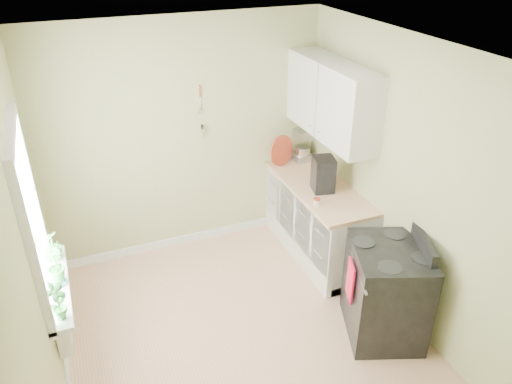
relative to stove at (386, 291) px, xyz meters
name	(u,v)px	position (x,y,z in m)	size (l,w,h in m)	color
floor	(244,339)	(-1.28, 0.38, -0.49)	(3.20, 3.60, 0.02)	tan
ceiling	(240,51)	(-1.28, 0.38, 2.23)	(3.20, 3.60, 0.02)	white
wall_back	(185,139)	(-1.28, 2.19, 0.87)	(3.20, 0.02, 2.70)	#BABB80
wall_left	(32,263)	(-2.89, 0.38, 0.87)	(0.02, 3.60, 2.70)	#BABB80
wall_right	(404,184)	(0.33, 0.38, 0.87)	(0.02, 3.60, 2.70)	#BABB80
base_cabinets	(317,221)	(0.02, 1.38, -0.04)	(0.60, 1.60, 0.87)	white
countertop	(319,187)	(0.01, 1.38, 0.41)	(0.64, 1.60, 0.04)	beige
upper_cabinets	(331,100)	(0.15, 1.48, 1.37)	(0.35, 1.40, 0.80)	white
window	(30,218)	(-2.86, 0.68, 1.07)	(0.06, 1.14, 1.44)	white
window_sill	(57,286)	(-2.79, 0.68, 0.40)	(0.18, 1.14, 0.04)	white
radiator	(62,321)	(-2.82, 0.63, 0.07)	(0.12, 0.50, 0.35)	white
wall_utensils	(202,120)	(-1.08, 2.16, 1.09)	(0.02, 0.14, 0.58)	beige
stove	(386,291)	(0.00, 0.00, 0.00)	(0.91, 0.95, 1.06)	black
stand_mixer	(300,144)	(0.13, 2.13, 0.61)	(0.22, 0.37, 0.43)	#B2B2B7
kettle	(280,155)	(-0.14, 2.10, 0.53)	(0.18, 0.11, 0.18)	silver
coffee_maker	(323,175)	(-0.01, 1.28, 0.61)	(0.27, 0.29, 0.38)	black
red_tray	(282,151)	(-0.16, 2.02, 0.62)	(0.38, 0.38, 0.02)	#A1341D
jar	(317,202)	(-0.23, 0.99, 0.47)	(0.07, 0.07, 0.08)	beige
plant_a	(57,302)	(-2.78, 0.24, 0.59)	(0.17, 0.12, 0.33)	#348236
plant_b	(54,266)	(-2.78, 0.72, 0.57)	(0.17, 0.13, 0.30)	#348236
plant_c	(53,245)	(-2.78, 1.07, 0.56)	(0.15, 0.15, 0.27)	#348236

